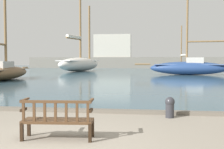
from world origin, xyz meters
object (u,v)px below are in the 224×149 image
at_px(sailboat_distant_harbor, 80,63).
at_px(sailboat_far_port, 181,67).
at_px(mooring_bollard, 170,106).
at_px(sailboat_outer_port, 5,71).
at_px(sailboat_nearest_port, 189,67).
at_px(park_bench, 58,119).

height_order(sailboat_distant_harbor, sailboat_far_port, sailboat_distant_harbor).
height_order(sailboat_distant_harbor, mooring_bollard, sailboat_distant_harbor).
distance_m(sailboat_far_port, sailboat_outer_port, 27.80).
relative_size(sailboat_far_port, sailboat_outer_port, 0.76).
xyz_separation_m(sailboat_outer_port, mooring_bollard, (13.17, -14.24, -0.46)).
height_order(sailboat_nearest_port, mooring_bollard, sailboat_nearest_port).
bearing_deg(sailboat_far_port, sailboat_outer_port, -129.16).
bearing_deg(mooring_bollard, sailboat_outer_port, 132.77).
bearing_deg(mooring_bollard, park_bench, -134.24).
bearing_deg(sailboat_distant_harbor, mooring_bollard, -71.41).
bearing_deg(sailboat_nearest_port, sailboat_distant_harbor, 151.09).
bearing_deg(sailboat_nearest_port, mooring_bollard, -99.17).
relative_size(park_bench, sailboat_outer_port, 0.17).
distance_m(sailboat_nearest_port, sailboat_outer_port, 20.27).
xyz_separation_m(park_bench, sailboat_nearest_port, (6.74, 27.75, 0.57)).
bearing_deg(sailboat_outer_port, sailboat_distant_harbor, 84.22).
height_order(park_bench, sailboat_far_port, sailboat_far_port).
bearing_deg(sailboat_distant_harbor, sailboat_far_port, 8.74).
xyz_separation_m(park_bench, sailboat_distant_harbor, (-8.52, 36.18, 0.92)).
bearing_deg(sailboat_outer_port, mooring_bollard, -47.23).
bearing_deg(sailboat_distant_harbor, sailboat_nearest_port, -28.91).
xyz_separation_m(sailboat_distant_harbor, sailboat_far_port, (15.61, 2.40, -0.64)).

